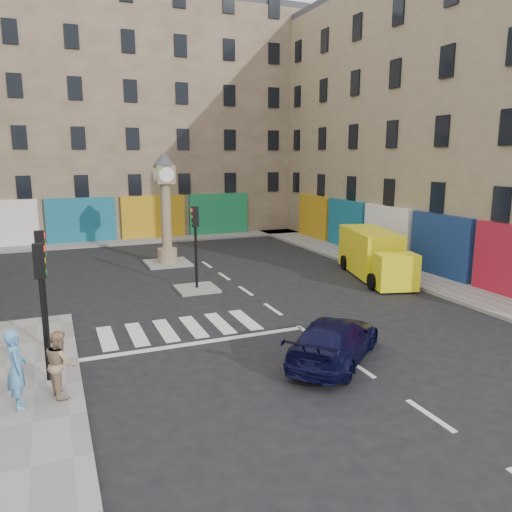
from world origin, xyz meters
TOP-DOWN VIEW (x-y plane):
  - ground at (0.00, 0.00)m, footprint 120.00×120.00m
  - sidewalk_right at (8.70, 10.00)m, footprint 2.60×30.00m
  - sidewalk_far at (-4.00, 22.20)m, footprint 32.00×2.40m
  - island_near at (-2.00, 8.00)m, footprint 1.80×1.80m
  - island_far at (-2.00, 14.00)m, footprint 2.40×2.40m
  - building_right at (15.00, 10.00)m, footprint 10.00×30.00m
  - building_far at (-4.00, 28.00)m, footprint 32.00×10.00m
  - traffic_light_left_near at (-8.30, 0.20)m, footprint 0.28×0.22m
  - traffic_light_left_far at (-8.30, 2.60)m, footprint 0.28×0.22m
  - traffic_light_island at (-2.00, 8.00)m, footprint 0.28×0.22m
  - clock_pillar at (-2.00, 14.00)m, footprint 1.20×1.20m
  - navy_sedan at (-0.42, -1.33)m, footprint 4.61×4.35m
  - yellow_van at (6.98, 7.05)m, footprint 3.48×6.59m
  - pedestrian_blue at (-8.95, -1.10)m, footprint 0.55×0.76m
  - pedestrian_tan at (-8.00, -0.85)m, footprint 0.80×0.94m

SIDE VIEW (x-z plane):
  - ground at x=0.00m, z-range 0.00..0.00m
  - island_near at x=-2.00m, z-range 0.00..0.12m
  - island_far at x=-2.00m, z-range 0.00..0.12m
  - sidewalk_right at x=8.70m, z-range 0.00..0.15m
  - sidewalk_far at x=-4.00m, z-range 0.00..0.15m
  - navy_sedan at x=-0.42m, z-range 0.00..1.31m
  - pedestrian_tan at x=-8.00m, z-range 0.15..1.83m
  - pedestrian_blue at x=-8.95m, z-range 0.15..2.09m
  - yellow_van at x=6.98m, z-range -0.01..2.29m
  - traffic_light_island at x=-2.00m, z-range 0.74..4.44m
  - traffic_light_left_near at x=-8.30m, z-range 0.77..4.47m
  - traffic_light_left_far at x=-8.30m, z-range 0.77..4.47m
  - clock_pillar at x=-2.00m, z-range 0.50..6.60m
  - building_right at x=15.00m, z-range 0.00..16.00m
  - building_far at x=-4.00m, z-range 0.00..17.00m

